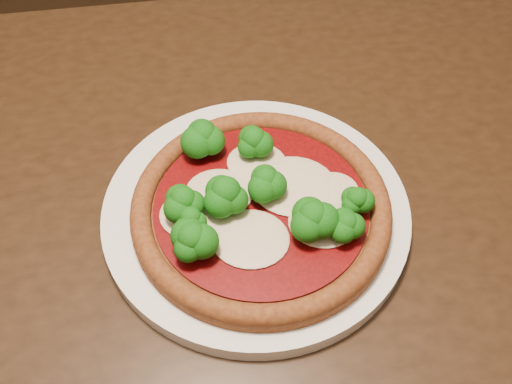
# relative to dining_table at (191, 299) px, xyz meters

# --- Properties ---
(dining_table) EXTENTS (1.44, 1.20, 0.75)m
(dining_table) POSITION_rel_dining_table_xyz_m (0.00, 0.00, 0.00)
(dining_table) COLOR black
(dining_table) RESTS_ON floor
(plate) EXTENTS (0.31, 0.31, 0.02)m
(plate) POSITION_rel_dining_table_xyz_m (0.06, 0.06, 0.10)
(plate) COLOR silver
(plate) RESTS_ON dining_table
(pizza) EXTENTS (0.25, 0.25, 0.06)m
(pizza) POSITION_rel_dining_table_xyz_m (0.07, 0.05, 0.13)
(pizza) COLOR brown
(pizza) RESTS_ON plate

